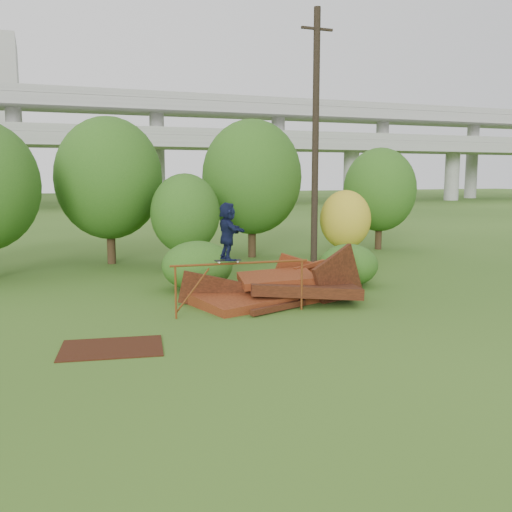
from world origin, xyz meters
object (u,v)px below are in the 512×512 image
object	(u,v)px
scrap_pile	(279,290)
flat_plate	(112,348)
skater	(228,231)
utility_pole	(315,139)

from	to	relation	value
scrap_pile	flat_plate	size ratio (longest dim) A/B	2.62
scrap_pile	skater	bearing A→B (deg)	-153.49
scrap_pile	flat_plate	xyz separation A→B (m)	(-5.42, -3.05, -0.36)
flat_plate	utility_pole	distance (m)	14.04
scrap_pile	utility_pole	world-z (taller)	utility_pole
scrap_pile	skater	distance (m)	2.98
skater	flat_plate	distance (m)	4.65
skater	scrap_pile	bearing A→B (deg)	-65.90
scrap_pile	skater	xyz separation A→B (m)	(-1.98, -0.99, 1.99)
scrap_pile	flat_plate	bearing A→B (deg)	-150.67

